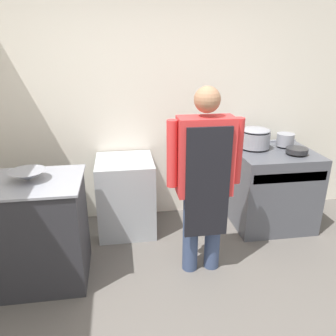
{
  "coord_description": "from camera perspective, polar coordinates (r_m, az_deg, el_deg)",
  "views": [
    {
      "loc": [
        -0.37,
        -1.65,
        1.96
      ],
      "look_at": [
        0.04,
        1.08,
        0.92
      ],
      "focal_mm": 35.0,
      "sensor_mm": 36.0,
      "label": 1
    }
  ],
  "objects": [
    {
      "name": "wall_back",
      "position": [
        3.71,
        -2.81,
        11.18
      ],
      "size": [
        8.0,
        0.05,
        2.7
      ],
      "color": "silver",
      "rests_on": "ground_plane"
    },
    {
      "name": "prep_counter",
      "position": [
        3.08,
        -23.64,
        -10.24
      ],
      "size": [
        1.03,
        0.67,
        0.94
      ],
      "color": "#2D2D33",
      "rests_on": "ground_plane"
    },
    {
      "name": "stove",
      "position": [
        3.91,
        17.51,
        -3.3
      ],
      "size": [
        0.85,
        0.76,
        0.89
      ],
      "color": "#4C4F56",
      "rests_on": "ground_plane"
    },
    {
      "name": "fridge_unit",
      "position": [
        3.63,
        -7.33,
        -4.76
      ],
      "size": [
        0.6,
        0.62,
        0.82
      ],
      "color": "#A8ADB2",
      "rests_on": "ground_plane"
    },
    {
      "name": "person_cook",
      "position": [
        2.76,
        6.37,
        -0.98
      ],
      "size": [
        0.64,
        0.24,
        1.67
      ],
      "color": "#38476B",
      "rests_on": "ground_plane"
    },
    {
      "name": "mixing_bowl",
      "position": [
        2.85,
        -23.24,
        -1.21
      ],
      "size": [
        0.29,
        0.29,
        0.08
      ],
      "color": "gray",
      "rests_on": "prep_counter"
    },
    {
      "name": "stock_pot",
      "position": [
        3.76,
        14.93,
        5.2
      ],
      "size": [
        0.33,
        0.33,
        0.22
      ],
      "color": "gray",
      "rests_on": "stove"
    },
    {
      "name": "saute_pan",
      "position": [
        3.72,
        21.53,
        2.87
      ],
      "size": [
        0.23,
        0.23,
        0.05
      ],
      "color": "#262628",
      "rests_on": "stove"
    },
    {
      "name": "sauce_pot",
      "position": [
        3.93,
        19.75,
        4.68
      ],
      "size": [
        0.19,
        0.19,
        0.14
      ],
      "color": "gray",
      "rests_on": "stove"
    }
  ]
}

